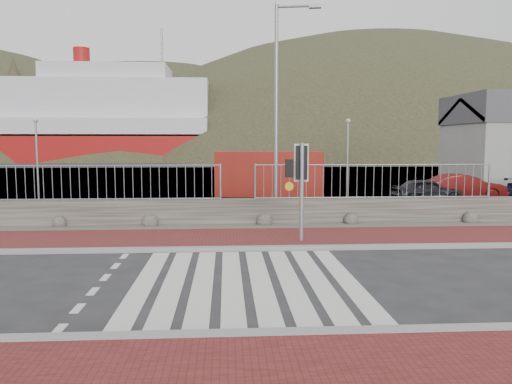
{
  "coord_description": "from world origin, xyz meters",
  "views": [
    {
      "loc": [
        -0.41,
        -10.11,
        2.89
      ],
      "look_at": [
        0.38,
        3.0,
        1.57
      ],
      "focal_mm": 35.0,
      "sensor_mm": 36.0,
      "label": 1
    }
  ],
  "objects": [
    {
      "name": "quay",
      "position": [
        0.0,
        27.9,
        0.0
      ],
      "size": [
        120.0,
        40.0,
        0.5
      ],
      "primitive_type": "cube",
      "color": "#4C4C4F",
      "rests_on": "ground"
    },
    {
      "name": "ground",
      "position": [
        0.0,
        0.0,
        0.0
      ],
      "size": [
        220.0,
        220.0,
        0.0
      ],
      "primitive_type": "plane",
      "color": "#28282B",
      "rests_on": "ground"
    },
    {
      "name": "water",
      "position": [
        0.0,
        62.9,
        0.0
      ],
      "size": [
        220.0,
        50.0,
        0.05
      ],
      "primitive_type": "cube",
      "color": "#3F4C54",
      "rests_on": "ground"
    },
    {
      "name": "car_a",
      "position": [
        9.38,
        13.58,
        0.56
      ],
      "size": [
        3.39,
        1.52,
        1.13
      ],
      "primitive_type": "imported",
      "rotation": [
        0.0,
        0.0,
        1.63
      ],
      "color": "black",
      "rests_on": "ground"
    },
    {
      "name": "zebra_crossing",
      "position": [
        -0.0,
        0.0,
        0.01
      ],
      "size": [
        4.62,
        5.6,
        0.01
      ],
      "color": "silver",
      "rests_on": "ground"
    },
    {
      "name": "streetlight",
      "position": [
        1.56,
        8.08,
        4.38
      ],
      "size": [
        1.64,
        0.43,
        7.78
      ],
      "rotation": [
        0.0,
        0.0,
        -0.16
      ],
      "color": "gray",
      "rests_on": "ground"
    },
    {
      "name": "sidewalk_far",
      "position": [
        0.0,
        4.5,
        0.04
      ],
      "size": [
        40.0,
        3.0,
        0.08
      ],
      "primitive_type": "cube",
      "color": "maroon",
      "rests_on": "ground"
    },
    {
      "name": "car_b",
      "position": [
        11.48,
        14.08,
        0.65
      ],
      "size": [
        3.98,
        1.46,
        1.3
      ],
      "primitive_type": "imported",
      "rotation": [
        0.0,
        0.0,
        1.55
      ],
      "color": "#4F0B0B",
      "rests_on": "ground"
    },
    {
      "name": "railing",
      "position": [
        0.0,
        7.15,
        1.82
      ],
      "size": [
        18.07,
        0.07,
        1.22
      ],
      "color": "gray",
      "rests_on": "stone_wall"
    },
    {
      "name": "shipping_container",
      "position": [
        1.92,
        17.0,
        1.2
      ],
      "size": [
        5.88,
        2.75,
        2.39
      ],
      "primitive_type": "cube",
      "rotation": [
        0.0,
        0.0,
        -0.06
      ],
      "color": "#9D2911",
      "rests_on": "ground"
    },
    {
      "name": "ferry",
      "position": [
        -24.65,
        67.9,
        5.36
      ],
      "size": [
        50.0,
        16.0,
        20.0
      ],
      "color": "maroon",
      "rests_on": "ground"
    },
    {
      "name": "hills_backdrop",
      "position": [
        6.74,
        87.9,
        -23.05
      ],
      "size": [
        254.0,
        90.0,
        100.0
      ],
      "color": "#2A2F1C",
      "rests_on": "ground"
    },
    {
      "name": "stone_wall",
      "position": [
        0.0,
        7.3,
        0.45
      ],
      "size": [
        40.0,
        0.6,
        0.9
      ],
      "primitive_type": "cube",
      "color": "#433D37",
      "rests_on": "ground"
    },
    {
      "name": "gravel_strip",
      "position": [
        0.0,
        6.5,
        0.03
      ],
      "size": [
        40.0,
        1.5,
        0.06
      ],
      "primitive_type": "cube",
      "color": "#59544C",
      "rests_on": "ground"
    },
    {
      "name": "traffic_signal_far",
      "position": [
        1.7,
        3.91,
        2.09
      ],
      "size": [
        0.68,
        0.25,
        2.87
      ],
      "rotation": [
        0.0,
        0.0,
        3.13
      ],
      "color": "gray",
      "rests_on": "ground"
    },
    {
      "name": "kerb_near",
      "position": [
        0.0,
        -3.0,
        0.05
      ],
      "size": [
        40.0,
        0.25,
        0.12
      ],
      "primitive_type": "cube",
      "color": "gray",
      "rests_on": "ground"
    },
    {
      "name": "kerb_far",
      "position": [
        0.0,
        3.0,
        0.05
      ],
      "size": [
        40.0,
        0.25,
        0.12
      ],
      "primitive_type": "cube",
      "color": "gray",
      "rests_on": "ground"
    }
  ]
}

